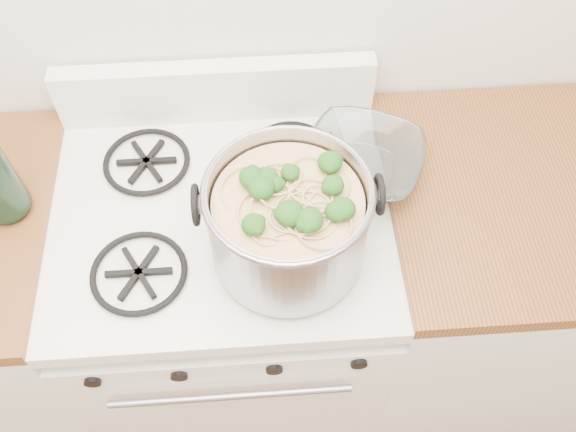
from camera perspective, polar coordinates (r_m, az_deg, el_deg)
The scene contains 6 objects.
gas_range at distance 1.84m, azimuth -4.78°, elevation -8.08°, with size 0.76×0.66×0.92m.
counter_left at distance 1.91m, azimuth -20.25°, elevation -8.15°, with size 0.25×0.65×0.92m.
counter_right at distance 1.98m, azimuth 21.60°, elevation -5.51°, with size 1.00×0.65×0.92m.
stock_pot at distance 1.27m, azimuth 0.00°, elevation -0.57°, with size 0.36×0.33×0.22m.
spatula at distance 1.42m, azimuth 2.07°, elevation 1.97°, with size 0.29×0.31×0.02m, color black, non-canonical shape.
glass_bowl at distance 1.48m, azimuth 6.66°, elevation 4.52°, with size 0.11×0.11×0.03m, color white.
Camera 1 is at (0.09, 0.43, 2.08)m, focal length 40.00 mm.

